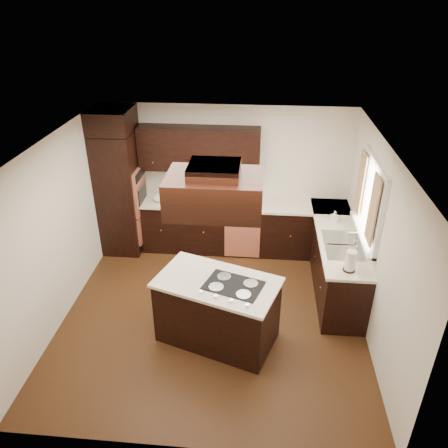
{
  "coord_description": "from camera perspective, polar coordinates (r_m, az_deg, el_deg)",
  "views": [
    {
      "loc": [
        0.6,
        -4.87,
        4.16
      ],
      "look_at": [
        0.1,
        0.6,
        1.15
      ],
      "focal_mm": 35.0,
      "sensor_mm": 36.0,
      "label": 1
    }
  ],
  "objects": [
    {
      "name": "wall_right",
      "position": [
        5.87,
        19.39,
        -2.8
      ],
      "size": [
        0.02,
        4.2,
        2.5
      ],
      "primitive_type": "cube",
      "color": "beige",
      "rests_on": "ground"
    },
    {
      "name": "countertop_right",
      "position": [
        6.73,
        14.67,
        -1.27
      ],
      "size": [
        0.63,
        2.4,
        0.04
      ],
      "primitive_type": "cube",
      "color": "beige",
      "rests_on": "base_cabinets_right"
    },
    {
      "name": "wall_oven_face",
      "position": [
        7.52,
        -10.9,
        4.33
      ],
      "size": [
        0.05,
        0.62,
        0.78
      ],
      "primitive_type": "cube",
      "color": "#C4674A",
      "rests_on": "oven_column"
    },
    {
      "name": "window_frame",
      "position": [
        6.15,
        18.58,
        3.06
      ],
      "size": [
        0.06,
        1.32,
        1.12
      ],
      "primitive_type": "cube",
      "color": "white",
      "rests_on": "wall_right"
    },
    {
      "name": "window_pane",
      "position": [
        6.16,
        18.83,
        3.05
      ],
      "size": [
        0.0,
        1.2,
        1.0
      ],
      "primitive_type": "cube",
      "color": "white",
      "rests_on": "wall_right"
    },
    {
      "name": "base_cabinets_back",
      "position": [
        7.66,
        0.33,
        -0.35
      ],
      "size": [
        2.93,
        0.6,
        0.88
      ],
      "primitive_type": "cube",
      "color": "black",
      "rests_on": "floor"
    },
    {
      "name": "floor",
      "position": [
        6.44,
        -1.4,
        -11.65
      ],
      "size": [
        4.2,
        4.2,
        0.02
      ],
      "primitive_type": "cube",
      "color": "#573217",
      "rests_on": "ground"
    },
    {
      "name": "upper_cabinets",
      "position": [
        7.27,
        -3.26,
        9.8
      ],
      "size": [
        2.0,
        0.34,
        0.72
      ],
      "primitive_type": "cube",
      "color": "black",
      "rests_on": "wall_back"
    },
    {
      "name": "dishwasher_front",
      "position": [
        7.41,
        2.39,
        -1.85
      ],
      "size": [
        0.6,
        0.05,
        0.72
      ],
      "primitive_type": "cube",
      "color": "#C4674A",
      "rests_on": "floor"
    },
    {
      "name": "hood_duct",
      "position": [
        4.68,
        -1.29,
        7.09
      ],
      "size": [
        0.55,
        0.5,
        0.13
      ],
      "primitive_type": "cube",
      "color": "black",
      "rests_on": "ceiling"
    },
    {
      "name": "wall_front",
      "position": [
        4.06,
        -5.13,
        -17.25
      ],
      "size": [
        4.2,
        0.02,
        2.5
      ],
      "primitive_type": "cube",
      "color": "beige",
      "rests_on": "ground"
    },
    {
      "name": "wall_back",
      "position": [
        7.59,
        0.29,
        6.16
      ],
      "size": [
        4.2,
        0.02,
        2.5
      ],
      "primitive_type": "cube",
      "color": "beige",
      "rests_on": "ground"
    },
    {
      "name": "blender_pitcher",
      "position": [
        7.45,
        -6.73,
        4.67
      ],
      "size": [
        0.13,
        0.13,
        0.26
      ],
      "primitive_type": "cone",
      "color": "silver",
      "rests_on": "blender_base"
    },
    {
      "name": "range_hood",
      "position": [
        4.79,
        -1.25,
        4.03
      ],
      "size": [
        1.05,
        0.72,
        0.42
      ],
      "primitive_type": "cube",
      "color": "black",
      "rests_on": "ceiling"
    },
    {
      "name": "spice_rack",
      "position": [
        7.37,
        -4.99,
        3.97
      ],
      "size": [
        0.42,
        0.19,
        0.34
      ],
      "primitive_type": "cube",
      "rotation": [
        0.0,
        0.0,
        0.22
      ],
      "color": "black",
      "rests_on": "countertop_back"
    },
    {
      "name": "island_top",
      "position": [
        5.5,
        -0.9,
        -7.66
      ],
      "size": [
        1.71,
        1.29,
        0.04
      ],
      "primitive_type": "cube",
      "rotation": [
        0.0,
        0.0,
        -0.33
      ],
      "color": "beige",
      "rests_on": "island"
    },
    {
      "name": "blender_base",
      "position": [
        7.52,
        -6.65,
        3.42
      ],
      "size": [
        0.15,
        0.15,
        0.1
      ],
      "primitive_type": "cylinder",
      "color": "silver",
      "rests_on": "countertop_back"
    },
    {
      "name": "paper_towel",
      "position": [
        5.82,
        16.17,
        -4.68
      ],
      "size": [
        0.15,
        0.15,
        0.29
      ],
      "primitive_type": "cylinder",
      "rotation": [
        0.0,
        0.0,
        0.1
      ],
      "color": "white",
      "rests_on": "countertop_right"
    },
    {
      "name": "curtain_left",
      "position": [
        5.75,
        18.88,
        1.74
      ],
      "size": [
        0.02,
        0.34,
        0.9
      ],
      "primitive_type": "cube",
      "color": "beige",
      "rests_on": "wall_right"
    },
    {
      "name": "island",
      "position": [
        5.78,
        -0.86,
        -11.34
      ],
      "size": [
        1.64,
        1.23,
        0.88
      ],
      "primitive_type": "cube",
      "rotation": [
        0.0,
        0.0,
        -0.33
      ],
      "color": "black",
      "rests_on": "floor"
    },
    {
      "name": "curtain_right",
      "position": [
        6.49,
        17.41,
        5.09
      ],
      "size": [
        0.02,
        0.34,
        0.9
      ],
      "primitive_type": "cube",
      "color": "beige",
      "rests_on": "wall_right"
    },
    {
      "name": "soap_bottle",
      "position": [
        6.97,
        14.22,
        0.94
      ],
      "size": [
        0.11,
        0.11,
        0.19
      ],
      "primitive_type": "imported",
      "rotation": [
        0.0,
        0.0,
        0.36
      ],
      "color": "white",
      "rests_on": "countertop_right"
    },
    {
      "name": "wall_left",
      "position": [
        6.29,
        -21.02,
        -0.93
      ],
      "size": [
        0.02,
        4.2,
        2.5
      ],
      "primitive_type": "cube",
      "color": "beige",
      "rests_on": "ground"
    },
    {
      "name": "mixing_bowl",
      "position": [
        7.53,
        -8.04,
        3.22
      ],
      "size": [
        0.29,
        0.29,
        0.07
      ],
      "primitive_type": "imported",
      "rotation": [
        0.0,
        0.0,
        -0.02
      ],
      "color": "white",
      "rests_on": "countertop_back"
    },
    {
      "name": "ceiling",
      "position": [
        5.18,
        -1.73,
        10.13
      ],
      "size": [
        4.2,
        4.2,
        0.02
      ],
      "primitive_type": "cube",
      "color": "white",
      "rests_on": "ground"
    },
    {
      "name": "cooktop",
      "position": [
        5.41,
        1.25,
        -8.01
      ],
      "size": [
        0.8,
        0.66,
        0.01
      ],
      "primitive_type": "cube",
      "rotation": [
        0.0,
        0.0,
        -0.33
      ],
      "color": "black",
      "rests_on": "island_top"
    },
    {
      "name": "countertop_back",
      "position": [
        7.43,
        0.33,
        2.7
      ],
      "size": [
        2.93,
        0.63,
        0.04
      ],
      "primitive_type": "cube",
      "color": "beige",
      "rests_on": "base_cabinets_back"
    },
    {
      "name": "sink_rim",
      "position": [
        6.43,
        15.25,
        -2.64
      ],
      "size": [
        0.52,
        0.84,
        0.01
      ],
      "primitive_type": "cube",
      "color": "silver",
      "rests_on": "countertop_right"
    },
    {
      "name": "base_cabinets_right",
      "position": [
        6.97,
        14.33,
        -4.56
      ],
      "size": [
        0.6,
        2.4,
        0.88
      ],
      "primitive_type": "cube",
      "color": "black",
      "rests_on": "floor"
    },
    {
      "name": "oven_column",
      "position": [
        7.65,
        -13.39,
        3.98
      ],
      "size": [
        0.65,
        0.75,
        2.12
      ],
      "primitive_type": "cube",
      "color": "black",
      "rests_on": "floor"
    }
  ]
}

